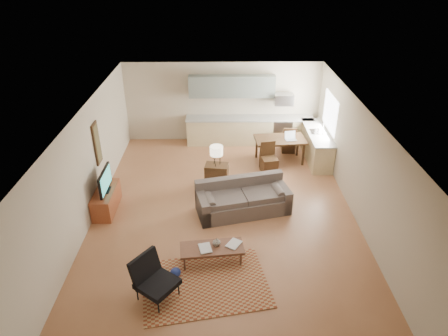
{
  "coord_description": "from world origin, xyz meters",
  "views": [
    {
      "loc": [
        -0.09,
        -8.27,
        5.9
      ],
      "look_at": [
        0.0,
        0.3,
        1.15
      ],
      "focal_mm": 32.0,
      "sensor_mm": 36.0,
      "label": 1
    }
  ],
  "objects_px": {
    "tv_credenza": "(106,200)",
    "console_table": "(217,176)",
    "sofa": "(243,198)",
    "coffee_table": "(212,254)",
    "armchair": "(157,280)",
    "dining_table": "(280,150)"
  },
  "relations": [
    {
      "from": "tv_credenza",
      "to": "console_table",
      "type": "distance_m",
      "value": 2.99
    },
    {
      "from": "sofa",
      "to": "coffee_table",
      "type": "bearing_deg",
      "value": -125.92
    },
    {
      "from": "coffee_table",
      "to": "armchair",
      "type": "relative_size",
      "value": 1.52
    },
    {
      "from": "coffee_table",
      "to": "dining_table",
      "type": "xyz_separation_m",
      "value": [
        2.03,
        4.58,
        0.19
      ]
    },
    {
      "from": "armchair",
      "to": "console_table",
      "type": "distance_m",
      "value": 4.15
    },
    {
      "from": "armchair",
      "to": "coffee_table",
      "type": "bearing_deg",
      "value": -9.12
    },
    {
      "from": "coffee_table",
      "to": "console_table",
      "type": "bearing_deg",
      "value": 82.07
    },
    {
      "from": "console_table",
      "to": "dining_table",
      "type": "height_order",
      "value": "dining_table"
    },
    {
      "from": "tv_credenza",
      "to": "dining_table",
      "type": "height_order",
      "value": "dining_table"
    },
    {
      "from": "sofa",
      "to": "armchair",
      "type": "relative_size",
      "value": 2.71
    },
    {
      "from": "dining_table",
      "to": "armchair",
      "type": "bearing_deg",
      "value": -124.04
    },
    {
      "from": "coffee_table",
      "to": "dining_table",
      "type": "height_order",
      "value": "dining_table"
    },
    {
      "from": "sofa",
      "to": "armchair",
      "type": "height_order",
      "value": "armchair"
    },
    {
      "from": "sofa",
      "to": "tv_credenza",
      "type": "bearing_deg",
      "value": 164.15
    },
    {
      "from": "coffee_table",
      "to": "tv_credenza",
      "type": "relative_size",
      "value": 1.08
    },
    {
      "from": "console_table",
      "to": "dining_table",
      "type": "xyz_separation_m",
      "value": [
        1.95,
        1.57,
        0.03
      ]
    },
    {
      "from": "armchair",
      "to": "tv_credenza",
      "type": "bearing_deg",
      "value": 66.61
    },
    {
      "from": "sofa",
      "to": "coffee_table",
      "type": "height_order",
      "value": "sofa"
    },
    {
      "from": "coffee_table",
      "to": "armchair",
      "type": "bearing_deg",
      "value": -142.19
    },
    {
      "from": "armchair",
      "to": "tv_credenza",
      "type": "relative_size",
      "value": 0.71
    },
    {
      "from": "sofa",
      "to": "dining_table",
      "type": "relative_size",
      "value": 1.56
    },
    {
      "from": "sofa",
      "to": "console_table",
      "type": "bearing_deg",
      "value": 106.31
    }
  ]
}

